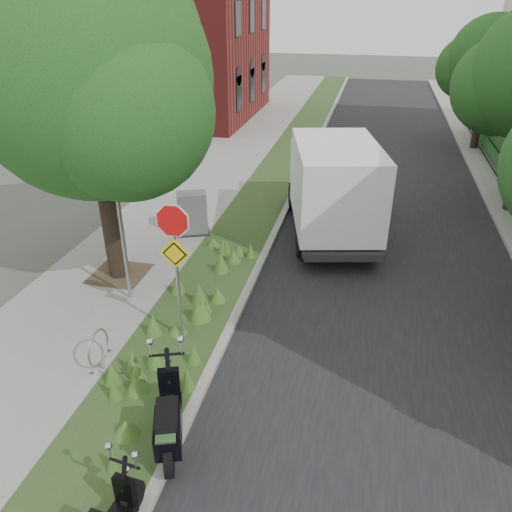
{
  "coord_description": "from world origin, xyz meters",
  "views": [
    {
      "loc": [
        2.14,
        -7.58,
        6.71
      ],
      "look_at": [
        -0.19,
        2.43,
        1.3
      ],
      "focal_mm": 35.0,
      "sensor_mm": 36.0,
      "label": 1
    }
  ],
  "objects_px": {
    "sign_assembly": "(175,246)",
    "scooter_far": "(169,426)",
    "box_truck": "(332,183)",
    "utility_cabinet": "(192,214)"
  },
  "relations": [
    {
      "from": "box_truck",
      "to": "utility_cabinet",
      "type": "bearing_deg",
      "value": -163.94
    },
    {
      "from": "sign_assembly",
      "to": "utility_cabinet",
      "type": "distance_m",
      "value": 5.57
    },
    {
      "from": "sign_assembly",
      "to": "scooter_far",
      "type": "bearing_deg",
      "value": -72.88
    },
    {
      "from": "scooter_far",
      "to": "box_truck",
      "type": "height_order",
      "value": "box_truck"
    },
    {
      "from": "scooter_far",
      "to": "box_truck",
      "type": "xyz_separation_m",
      "value": [
        1.66,
        9.14,
        1.08
      ]
    },
    {
      "from": "sign_assembly",
      "to": "box_truck",
      "type": "xyz_separation_m",
      "value": [
        2.54,
        6.29,
        -0.67
      ]
    },
    {
      "from": "scooter_far",
      "to": "utility_cabinet",
      "type": "height_order",
      "value": "utility_cabinet"
    },
    {
      "from": "sign_assembly",
      "to": "scooter_far",
      "type": "distance_m",
      "value": 3.45
    },
    {
      "from": "utility_cabinet",
      "to": "scooter_far",
      "type": "bearing_deg",
      "value": -73.06
    },
    {
      "from": "sign_assembly",
      "to": "scooter_far",
      "type": "relative_size",
      "value": 1.67
    }
  ]
}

